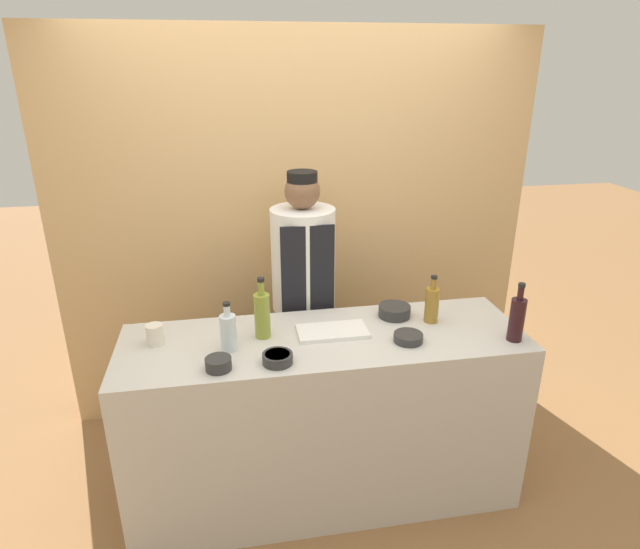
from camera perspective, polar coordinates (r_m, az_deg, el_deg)
name	(u,v)px	position (r m, az deg, el deg)	size (l,w,h in m)	color
ground_plane	(324,489)	(3.18, 0.43, -21.88)	(14.00, 14.00, 0.00)	olive
cabinet_wall	(297,231)	(3.41, -2.47, 4.67)	(2.93, 0.18, 2.40)	tan
counter	(324,418)	(2.88, 0.45, -15.02)	(1.98, 0.63, 0.95)	beige
sauce_bowl_green	(218,363)	(2.39, -10.79, -9.27)	(0.12, 0.12, 0.05)	#2D2D2D
sauce_bowl_white	(394,310)	(2.84, 7.94, -3.82)	(0.17, 0.17, 0.06)	#2D2D2D
sauce_bowl_brown	(278,358)	(2.41, -4.55, -8.85)	(0.14, 0.14, 0.05)	#2D2D2D
sauce_bowl_purple	(408,337)	(2.61, 9.39, -6.61)	(0.14, 0.14, 0.04)	#2D2D2D
cutting_board	(332,331)	(2.66, 1.32, -6.08)	(0.35, 0.18, 0.02)	white
bottle_oil	(262,314)	(2.59, -6.19, -4.22)	(0.08, 0.08, 0.31)	olive
bottle_wine	(517,318)	(2.71, 20.26, -4.40)	(0.07, 0.07, 0.29)	black
bottle_clear	(228,331)	(2.51, -9.76, -6.00)	(0.08, 0.08, 0.24)	silver
bottle_vinegar	(432,304)	(2.79, 11.85, -3.08)	(0.07, 0.07, 0.25)	olive
cup_cream	(155,334)	(2.66, -17.21, -6.11)	(0.08, 0.08, 0.10)	silver
chef_center	(304,302)	(3.12, -1.75, -2.93)	(0.36, 0.36, 1.66)	#28282D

